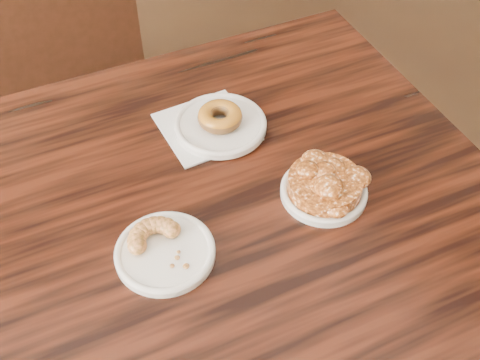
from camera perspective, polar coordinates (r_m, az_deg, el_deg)
cafe_table at (r=1.34m, az=0.13°, el=-12.37°), size 1.02×1.02×0.75m
chair_far at (r=1.91m, az=-17.63°, el=10.62°), size 0.50×0.50×0.90m
napkin at (r=1.16m, az=-3.21°, el=5.05°), size 0.18×0.18×0.00m
plate_donut at (r=1.15m, az=-1.88°, el=5.22°), size 0.18×0.18×0.01m
plate_cruller at (r=0.97m, az=-7.12°, el=-6.86°), size 0.16×0.16×0.01m
plate_fritter at (r=1.05m, az=7.94°, el=-1.11°), size 0.15×0.15×0.01m
glazed_donut at (r=1.14m, az=-1.91°, el=6.01°), size 0.09×0.09×0.03m
apple_fritter at (r=1.03m, az=8.09°, el=-0.13°), size 0.17×0.17×0.04m
cruller_fragment at (r=0.95m, az=-7.23°, el=-6.17°), size 0.10×0.10×0.03m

